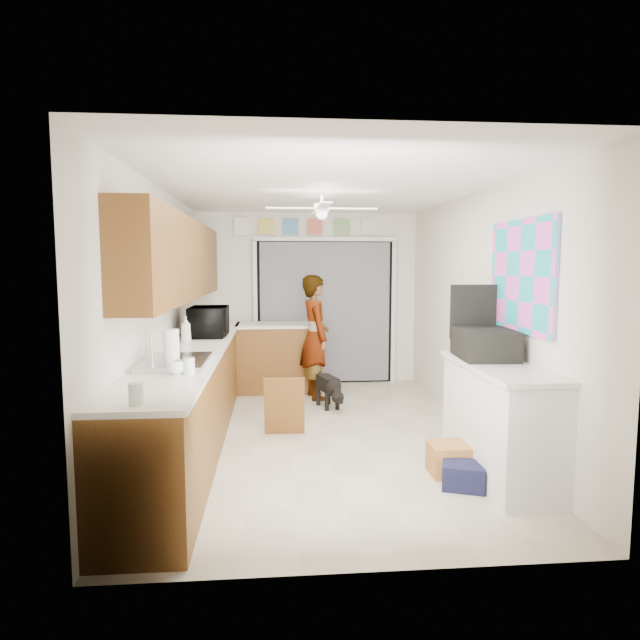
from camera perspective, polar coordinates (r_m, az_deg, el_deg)
name	(u,v)px	position (r m, az deg, el deg)	size (l,w,h in m)	color
floor	(323,434)	(5.64, 0.35, -12.12)	(5.00, 5.00, 0.00)	#B8AD94
ceiling	(323,188)	(5.42, 0.37, 13.90)	(5.00, 5.00, 0.00)	white
wall_back	(308,299)	(7.88, -1.30, 2.28)	(3.20, 3.20, 0.00)	silver
wall_front	(365,356)	(2.93, 4.85, -3.85)	(3.20, 3.20, 0.00)	silver
wall_left	(162,315)	(5.48, -16.53, 0.47)	(5.00, 5.00, 0.00)	silver
wall_right	(477,313)	(5.76, 16.42, 0.72)	(5.00, 5.00, 0.00)	silver
left_base_cabinets	(195,394)	(5.56, -13.23, -7.74)	(0.60, 4.80, 0.90)	brown
left_countertop	(194,348)	(5.47, -13.25, -2.94)	(0.62, 4.80, 0.04)	white
upper_cabinets	(180,260)	(5.63, -14.68, 6.26)	(0.32, 4.00, 0.80)	brown
sink_basin	(176,363)	(4.49, -15.10, -4.45)	(0.50, 0.76, 0.06)	silver
faucet	(152,352)	(4.51, -17.52, -3.24)	(0.03, 0.03, 0.22)	silver
peninsula_base	(274,359)	(7.46, -4.89, -4.13)	(1.00, 0.60, 0.90)	brown
peninsula_top	(274,325)	(7.39, -4.92, -0.54)	(1.04, 0.64, 0.04)	white
back_opening_recess	(325,312)	(7.88, 0.53, 0.83)	(2.00, 0.06, 2.10)	black
curtain_panel	(325,313)	(7.84, 0.56, 0.80)	(1.90, 0.03, 2.05)	gray
door_trim_left	(255,313)	(7.82, -6.91, 0.75)	(0.06, 0.04, 2.10)	white
door_trim_right	(393,312)	(8.01, 7.83, 0.86)	(0.06, 0.04, 2.10)	white
door_trim_head	(325,239)	(7.83, 0.56, 8.63)	(2.10, 0.04, 0.06)	white
header_frame_0	(266,226)	(7.84, -5.76, 9.92)	(0.22, 0.02, 0.22)	#DECA4A
header_frame_1	(291,226)	(7.84, -3.16, 9.94)	(0.22, 0.02, 0.22)	#468ABA
header_frame_2	(315,227)	(7.86, -0.57, 9.94)	(0.22, 0.02, 0.22)	#D76450
header_frame_3	(342,227)	(7.90, 2.37, 9.91)	(0.22, 0.02, 0.22)	#77AB61
header_frame_4	(369,227)	(7.96, 5.27, 9.86)	(0.22, 0.02, 0.22)	silver
route66_sign	(242,226)	(7.85, -8.35, 9.88)	(0.22, 0.02, 0.26)	silver
right_counter_base	(500,423)	(4.72, 18.62, -10.35)	(0.50, 1.40, 0.90)	white
right_counter_top	(500,367)	(4.61, 18.69, -4.74)	(0.54, 1.44, 0.04)	white
abstract_painting	(521,276)	(4.82, 20.65, 4.39)	(0.03, 1.15, 0.95)	#F459CC
ceiling_fan	(322,209)	(5.60, 0.18, 11.79)	(1.14, 1.14, 0.24)	white
microwave	(209,322)	(6.18, -11.77, -0.16)	(0.60, 0.41, 0.33)	black
soap_bottle	(186,329)	(5.73, -14.11, -0.96)	(0.11, 0.11, 0.28)	silver
cup	(176,367)	(4.11, -15.10, -4.89)	(0.13, 0.13, 0.10)	white
jar_a	(189,366)	(4.09, -13.82, -4.77)	(0.09, 0.09, 0.12)	silver
jar_b	(136,394)	(3.28, -19.04, -7.48)	(0.09, 0.09, 0.13)	silver
paper_towel_roll	(171,346)	(4.56, -15.58, -2.71)	(0.13, 0.13, 0.28)	white
suitcase	(485,344)	(4.84, 17.16, -2.42)	(0.45, 0.59, 0.25)	black
suitcase_rim	(484,356)	(4.86, 17.12, -3.70)	(0.44, 0.58, 0.02)	yellow
suitcase_lid	(473,312)	(5.08, 16.02, 0.83)	(0.42, 0.03, 0.50)	black
cardboard_box	(454,459)	(4.75, 14.14, -14.16)	(0.41, 0.31, 0.26)	#AA6935
navy_crate	(464,476)	(4.51, 15.06, -15.74)	(0.32, 0.27, 0.20)	black
cabinet_door_panel	(284,406)	(5.54, -3.82, -9.14)	(0.41, 0.03, 0.62)	brown
man	(315,337)	(6.98, -0.52, -1.81)	(0.59, 0.39, 1.62)	white
dog	(328,390)	(6.61, 0.83, -7.47)	(0.24, 0.56, 0.44)	black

